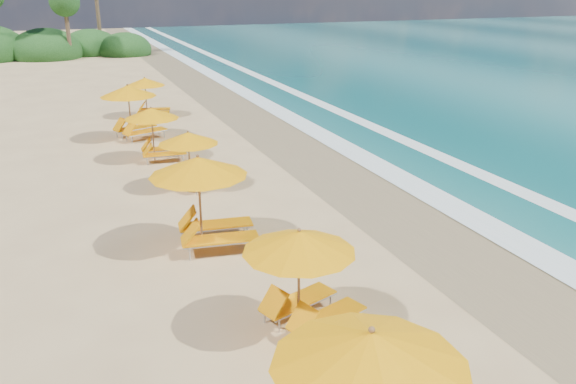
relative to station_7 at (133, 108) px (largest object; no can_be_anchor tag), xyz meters
name	(u,v)px	position (x,y,z in m)	size (l,w,h in m)	color
ground	(288,232)	(2.52, -12.23, -1.39)	(160.00, 160.00, 0.00)	tan
wet_sand	(409,212)	(6.52, -12.23, -1.38)	(4.00, 160.00, 0.01)	#8B7A53
surf_foam	(481,200)	(9.22, -12.23, -1.36)	(4.00, 160.00, 0.01)	white
station_3	(305,272)	(1.06, -16.86, -0.12)	(2.89, 2.83, 2.26)	olive
station_4	(207,196)	(0.23, -12.33, 0.05)	(3.01, 2.85, 2.57)	olive
station_5	(193,156)	(0.92, -7.54, -0.25)	(2.73, 2.73, 2.04)	olive
station_6	(157,130)	(0.38, -3.72, -0.19)	(2.43, 2.28, 2.14)	olive
station_7	(133,108)	(0.00, 0.00, 0.00)	(3.17, 3.11, 2.48)	olive
station_8	(149,94)	(1.34, 4.32, -0.22)	(2.57, 2.48, 2.08)	olive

